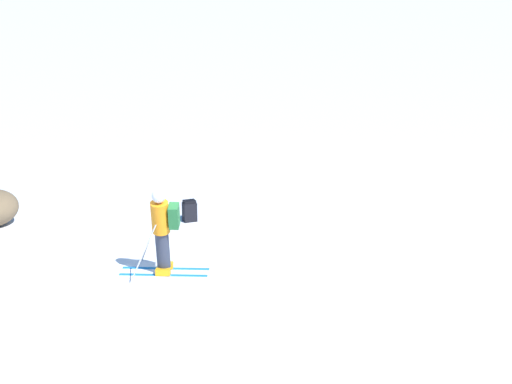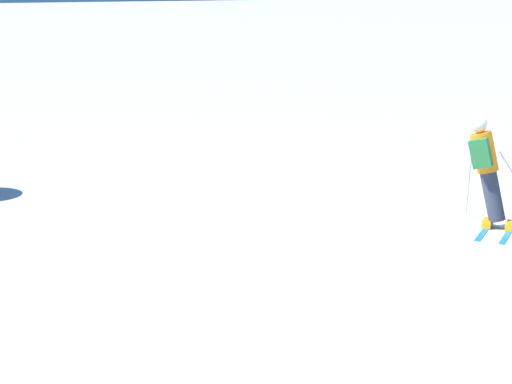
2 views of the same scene
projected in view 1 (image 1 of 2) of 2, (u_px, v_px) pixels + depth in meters
name	position (u px, v px, depth m)	size (l,w,h in m)	color
ground_plane	(158.00, 275.00, 16.30)	(300.00, 300.00, 0.00)	white
skier	(162.00, 227.00, 15.94)	(1.51, 1.65, 1.80)	#1E7AC6
spare_backpack	(190.00, 211.00, 19.50)	(0.37, 0.34, 0.50)	black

